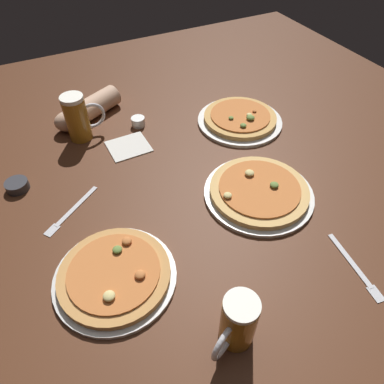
% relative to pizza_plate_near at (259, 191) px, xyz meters
% --- Properties ---
extents(ground_plane, '(2.40, 2.40, 0.03)m').
position_rel_pizza_plate_near_xyz_m(ground_plane, '(-0.19, 0.09, -0.03)').
color(ground_plane, '#4C2816').
extents(pizza_plate_near, '(0.34, 0.34, 0.05)m').
position_rel_pizza_plate_near_xyz_m(pizza_plate_near, '(0.00, 0.00, 0.00)').
color(pizza_plate_near, silver).
rests_on(pizza_plate_near, ground_plane).
extents(pizza_plate_far, '(0.32, 0.32, 0.05)m').
position_rel_pizza_plate_near_xyz_m(pizza_plate_far, '(0.16, 0.36, -0.00)').
color(pizza_plate_far, silver).
rests_on(pizza_plate_far, ground_plane).
extents(pizza_plate_side, '(0.31, 0.31, 0.05)m').
position_rel_pizza_plate_near_xyz_m(pizza_plate_side, '(-0.49, -0.08, 0.00)').
color(pizza_plate_side, silver).
rests_on(pizza_plate_side, ground_plane).
extents(beer_mug_dark, '(0.14, 0.08, 0.17)m').
position_rel_pizza_plate_near_xyz_m(beer_mug_dark, '(-0.41, 0.54, 0.07)').
color(beer_mug_dark, '#9E6619').
rests_on(beer_mug_dark, ground_plane).
extents(beer_mug_amber, '(0.13, 0.09, 0.15)m').
position_rel_pizza_plate_near_xyz_m(beer_mug_amber, '(-0.30, -0.34, 0.06)').
color(beer_mug_amber, '#9E6619').
rests_on(beer_mug_amber, ground_plane).
extents(ramekin_sauce, '(0.07, 0.07, 0.03)m').
position_rel_pizza_plate_near_xyz_m(ramekin_sauce, '(-0.66, 0.36, -0.00)').
color(ramekin_sauce, '#333338').
rests_on(ramekin_sauce, ground_plane).
extents(ramekin_butter, '(0.05, 0.05, 0.03)m').
position_rel_pizza_plate_near_xyz_m(ramekin_butter, '(-0.20, 0.52, 0.00)').
color(ramekin_butter, white).
rests_on(ramekin_butter, ground_plane).
extents(napkin_folded, '(0.14, 0.13, 0.01)m').
position_rel_pizza_plate_near_xyz_m(napkin_folded, '(-0.28, 0.41, -0.01)').
color(napkin_folded, silver).
rests_on(napkin_folded, ground_plane).
extents(fork_left, '(0.19, 0.14, 0.01)m').
position_rel_pizza_plate_near_xyz_m(fork_left, '(-0.53, 0.19, -0.01)').
color(fork_left, silver).
rests_on(fork_left, ground_plane).
extents(fork_spare, '(0.05, 0.21, 0.01)m').
position_rel_pizza_plate_near_xyz_m(fork_spare, '(0.08, -0.33, -0.01)').
color(fork_spare, silver).
rests_on(fork_spare, ground_plane).
extents(diner_arm, '(0.28, 0.18, 0.08)m').
position_rel_pizza_plate_near_xyz_m(diner_arm, '(-0.36, 0.64, 0.02)').
color(diner_arm, tan).
rests_on(diner_arm, ground_plane).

